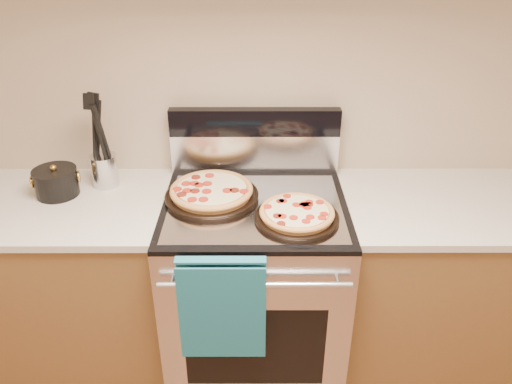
{
  "coord_description": "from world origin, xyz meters",
  "views": [
    {
      "loc": [
        0.0,
        -0.13,
        1.95
      ],
      "look_at": [
        0.0,
        1.55,
        1.03
      ],
      "focal_mm": 35.0,
      "sensor_mm": 36.0,
      "label": 1
    }
  ],
  "objects_px": {
    "pepperoni_pizza_back": "(212,192)",
    "utensil_crock": "(105,170)",
    "pepperoni_pizza_front": "(297,214)",
    "saucepan": "(56,183)",
    "range_body": "(255,292)"
  },
  "relations": [
    {
      "from": "range_body",
      "to": "pepperoni_pizza_back",
      "type": "height_order",
      "value": "pepperoni_pizza_back"
    },
    {
      "from": "pepperoni_pizza_front",
      "to": "saucepan",
      "type": "xyz_separation_m",
      "value": [
        -1.01,
        0.23,
        0.02
      ]
    },
    {
      "from": "utensil_crock",
      "to": "saucepan",
      "type": "height_order",
      "value": "utensil_crock"
    },
    {
      "from": "pepperoni_pizza_back",
      "to": "pepperoni_pizza_front",
      "type": "xyz_separation_m",
      "value": [
        0.34,
        -0.17,
        -0.0
      ]
    },
    {
      "from": "pepperoni_pizza_back",
      "to": "utensil_crock",
      "type": "bearing_deg",
      "value": 162.87
    },
    {
      "from": "utensil_crock",
      "to": "pepperoni_pizza_front",
      "type": "bearing_deg",
      "value": -21.13
    },
    {
      "from": "saucepan",
      "to": "pepperoni_pizza_front",
      "type": "bearing_deg",
      "value": -12.82
    },
    {
      "from": "range_body",
      "to": "saucepan",
      "type": "bearing_deg",
      "value": 173.29
    },
    {
      "from": "range_body",
      "to": "utensil_crock",
      "type": "height_order",
      "value": "utensil_crock"
    },
    {
      "from": "range_body",
      "to": "pepperoni_pizza_back",
      "type": "xyz_separation_m",
      "value": [
        -0.18,
        0.04,
        0.5
      ]
    },
    {
      "from": "saucepan",
      "to": "pepperoni_pizza_back",
      "type": "bearing_deg",
      "value": -5.09
    },
    {
      "from": "range_body",
      "to": "utensil_crock",
      "type": "relative_size",
      "value": 6.28
    },
    {
      "from": "range_body",
      "to": "saucepan",
      "type": "relative_size",
      "value": 5.08
    },
    {
      "from": "pepperoni_pizza_front",
      "to": "saucepan",
      "type": "distance_m",
      "value": 1.03
    },
    {
      "from": "pepperoni_pizza_front",
      "to": "utensil_crock",
      "type": "xyz_separation_m",
      "value": [
        -0.82,
        0.32,
        0.03
      ]
    }
  ]
}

